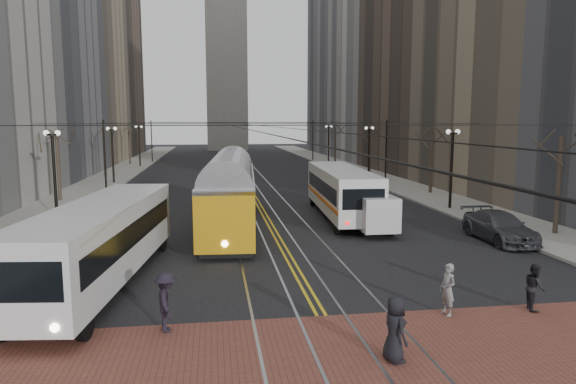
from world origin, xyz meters
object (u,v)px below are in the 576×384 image
object	(u,v)px
pedestrian_a	(395,329)
pedestrian_b	(448,289)
pedestrian_c	(535,287)
rear_bus	(341,193)
pedestrian_d	(166,302)
streetcar	(230,199)
transit_bus	(102,244)
sedan_parked	(499,227)
cargo_van	(370,212)
sedan_grey	(359,182)

from	to	relation	value
pedestrian_a	pedestrian_b	size ratio (longest dim) A/B	1.03
pedestrian_b	pedestrian_c	xyz separation A→B (m)	(3.16, 0.00, -0.07)
rear_bus	pedestrian_c	xyz separation A→B (m)	(2.34, -17.64, -0.83)
pedestrian_b	pedestrian_d	xyz separation A→B (m)	(-9.18, 0.00, 0.05)
streetcar	pedestrian_c	world-z (taller)	streetcar
transit_bus	pedestrian_c	size ratio (longest dim) A/B	8.03
sedan_parked	pedestrian_b	xyz separation A→B (m)	(-7.62, -9.71, 0.10)
cargo_van	pedestrian_a	distance (m)	16.68
pedestrian_b	pedestrian_d	distance (m)	9.18
cargo_van	pedestrian_c	size ratio (longest dim) A/B	3.20
cargo_van	sedan_grey	distance (m)	19.04
pedestrian_d	pedestrian_b	bearing A→B (deg)	-100.18
sedan_parked	sedan_grey	bearing A→B (deg)	94.19
cargo_van	pedestrian_c	xyz separation A→B (m)	(1.73, -13.14, -0.32)
pedestrian_c	pedestrian_d	distance (m)	12.34
streetcar	sedan_grey	size ratio (longest dim) A/B	3.77
cargo_van	pedestrian_d	distance (m)	16.89
rear_bus	pedestrian_b	distance (m)	17.68
transit_bus	sedan_parked	xyz separation A→B (m)	(19.71, 4.62, -0.84)
rear_bus	pedestrian_c	world-z (taller)	rear_bus
pedestrian_c	rear_bus	bearing A→B (deg)	23.54
rear_bus	pedestrian_b	world-z (taller)	rear_bus
pedestrian_c	pedestrian_b	bearing A→B (deg)	105.99
rear_bus	pedestrian_a	world-z (taller)	rear_bus
pedestrian_c	sedan_parked	bearing A→B (deg)	-8.69
sedan_grey	pedestrian_a	xyz separation A→B (m)	(-9.02, -34.55, 0.23)
pedestrian_d	pedestrian_c	bearing A→B (deg)	-100.18
sedan_parked	pedestrian_a	bearing A→B (deg)	-129.56
rear_bus	streetcar	bearing A→B (deg)	-158.11
transit_bus	pedestrian_b	distance (m)	13.14
cargo_van	sedan_grey	world-z (taller)	cargo_van
pedestrian_c	streetcar	bearing A→B (deg)	49.08
sedan_grey	pedestrian_b	size ratio (longest dim) A/B	2.30
sedan_grey	sedan_parked	xyz separation A→B (m)	(1.52, -21.88, 0.10)
rear_bus	sedan_grey	size ratio (longest dim) A/B	3.15
pedestrian_a	pedestrian_c	bearing A→B (deg)	-75.36
streetcar	pedestrian_c	size ratio (longest dim) A/B	9.39
sedan_grey	pedestrian_c	distance (m)	31.73
sedan_grey	pedestrian_d	bearing A→B (deg)	-122.23
cargo_van	pedestrian_d	world-z (taller)	cargo_van
pedestrian_c	pedestrian_a	bearing A→B (deg)	131.96
pedestrian_a	pedestrian_c	world-z (taller)	pedestrian_a
rear_bus	sedan_parked	world-z (taller)	rear_bus
pedestrian_b	pedestrian_d	world-z (taller)	pedestrian_d
transit_bus	pedestrian_c	bearing A→B (deg)	-11.50
transit_bus	pedestrian_b	size ratio (longest dim) A/B	7.41
cargo_van	sedan_grey	bearing A→B (deg)	76.43
cargo_van	sedan_parked	xyz separation A→B (m)	(6.19, -3.43, -0.36)
rear_bus	pedestrian_a	bearing A→B (deg)	-97.14
pedestrian_d	pedestrian_a	bearing A→B (deg)	-125.55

